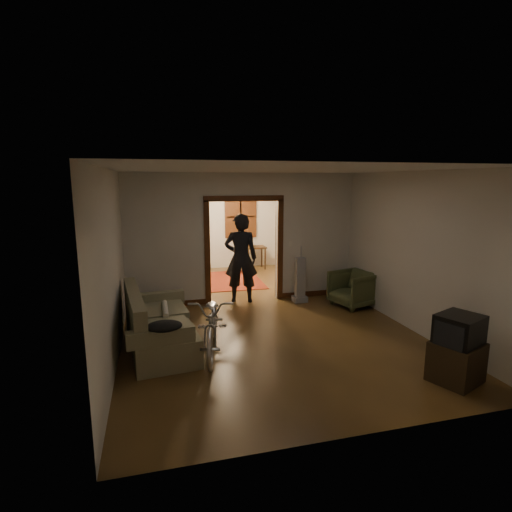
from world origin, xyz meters
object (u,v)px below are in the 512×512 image
object	(u,v)px
bicycle	(213,323)
person	(241,258)
locker	(173,239)
sofa	(160,319)
desk	(251,258)
armchair	(353,289)

from	to	relation	value
bicycle	person	world-z (taller)	person
locker	bicycle	bearing A→B (deg)	-74.49
bicycle	locker	distance (m)	5.87
sofa	person	world-z (taller)	person
desk	person	bearing A→B (deg)	-113.40
sofa	armchair	world-z (taller)	sofa
person	locker	bearing A→B (deg)	-57.83
armchair	person	size ratio (longest dim) A/B	0.42
sofa	locker	xyz separation A→B (m)	(0.54, 5.44, 0.51)
armchair	desk	distance (m)	4.26
armchair	locker	xyz separation A→B (m)	(-3.48, 4.27, 0.60)
armchair	desk	xyz separation A→B (m)	(-1.23, 4.08, -0.04)
bicycle	desk	size ratio (longest dim) A/B	2.04
sofa	locker	world-z (taller)	locker
armchair	desk	size ratio (longest dim) A/B	0.91
sofa	armchair	xyz separation A→B (m)	(4.02, 1.17, -0.10)
locker	person	bearing A→B (deg)	-56.64
sofa	locker	distance (m)	5.49
sofa	desk	world-z (taller)	sofa
desk	bicycle	bearing A→B (deg)	-115.31
sofa	desk	xyz separation A→B (m)	(2.79, 5.25, -0.14)
person	bicycle	bearing A→B (deg)	79.99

